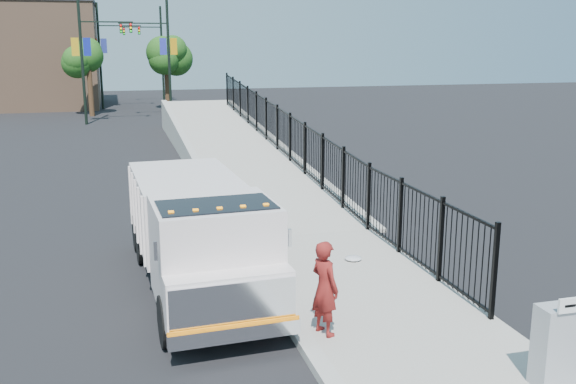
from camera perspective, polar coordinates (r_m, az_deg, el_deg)
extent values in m
plane|color=black|center=(12.99, -0.95, -9.86)|extent=(120.00, 120.00, 0.00)
cube|color=#9E998E|center=(11.87, 10.77, -12.13)|extent=(3.55, 12.00, 0.12)
cube|color=#ADAAA3|center=(11.21, 1.63, -13.35)|extent=(0.30, 12.00, 0.16)
cube|color=#9E998E|center=(28.51, -4.72, 2.86)|extent=(3.95, 24.06, 3.19)
cube|color=black|center=(24.82, 0.18, 3.48)|extent=(0.10, 28.00, 1.80)
cube|color=black|center=(13.94, -8.16, -6.17)|extent=(1.19, 6.21, 0.20)
cube|color=white|center=(11.70, -6.54, -5.24)|extent=(2.23, 2.10, 1.82)
cube|color=white|center=(10.81, -5.27, -9.35)|extent=(2.16, 0.73, 0.91)
cube|color=silver|center=(10.51, -4.86, -10.03)|extent=(2.09, 0.17, 0.77)
cube|color=silver|center=(10.63, -4.72, -12.43)|extent=(2.19, 0.26, 0.25)
cube|color=orange|center=(10.57, -4.74, -11.76)|extent=(2.18, 0.15, 0.05)
cube|color=black|center=(11.32, -6.39, -2.97)|extent=(2.05, 1.27, 0.77)
cube|color=white|center=(14.79, -9.05, -1.38)|extent=(2.35, 3.91, 1.54)
cube|color=silver|center=(10.56, -11.69, -5.14)|extent=(0.06, 0.06, 0.32)
cube|color=silver|center=(11.00, 0.17, -4.11)|extent=(0.06, 0.06, 0.32)
cube|color=orange|center=(10.79, -10.36, -1.81)|extent=(0.09, 0.08, 0.05)
cube|color=orange|center=(10.85, -8.22, -1.65)|extent=(0.09, 0.08, 0.05)
cube|color=orange|center=(10.92, -6.10, -1.49)|extent=(0.09, 0.08, 0.05)
cube|color=orange|center=(11.01, -4.02, -1.33)|extent=(0.09, 0.08, 0.05)
cube|color=orange|center=(11.11, -1.97, -1.17)|extent=(0.09, 0.08, 0.05)
cylinder|color=black|center=(11.32, -10.59, -11.21)|extent=(0.33, 0.92, 0.91)
cylinder|color=black|center=(11.67, -1.12, -10.21)|extent=(0.33, 0.92, 0.91)
cylinder|color=black|center=(15.47, -12.74, -4.57)|extent=(0.33, 0.92, 0.91)
cylinder|color=black|center=(15.73, -5.80, -4.01)|extent=(0.33, 0.92, 0.91)
cylinder|color=black|center=(16.43, -13.07, -3.55)|extent=(0.33, 0.92, 0.91)
cylinder|color=black|center=(16.67, -6.52, -3.04)|extent=(0.33, 0.92, 0.91)
imported|color=maroon|center=(11.17, 3.29, -8.51)|extent=(0.60, 0.72, 1.68)
cube|color=gray|center=(10.41, 22.59, -12.55)|extent=(0.55, 0.40, 1.25)
cube|color=white|center=(9.97, 23.73, -9.21)|extent=(0.35, 0.04, 0.22)
ellipsoid|color=silver|center=(15.11, 5.82, -5.87)|extent=(0.40, 0.40, 0.10)
cylinder|color=black|center=(42.47, -17.84, 11.10)|extent=(0.18, 0.18, 8.00)
cube|color=black|center=(42.44, -15.84, 14.34)|extent=(3.20, 0.08, 0.08)
cube|color=black|center=(42.45, -13.81, 13.99)|extent=(0.18, 0.22, 0.60)
cube|color=navy|center=(42.45, -17.43, 12.21)|extent=(0.45, 0.04, 1.10)
cube|color=#C19213|center=(42.48, -18.40, 12.15)|extent=(0.45, 0.04, 1.10)
cylinder|color=black|center=(44.99, -10.54, 11.59)|extent=(0.18, 0.18, 8.00)
cube|color=black|center=(44.89, -12.76, 14.42)|extent=(3.20, 0.08, 0.08)
cube|color=black|center=(44.83, -14.63, 13.88)|extent=(0.18, 0.22, 0.60)
cube|color=#C6860C|center=(45.01, -10.13, 12.62)|extent=(0.45, 0.04, 1.10)
cube|color=#252D9C|center=(44.95, -11.04, 12.59)|extent=(0.45, 0.04, 1.10)
cylinder|color=black|center=(52.19, -16.38, 11.47)|extent=(0.18, 0.18, 8.00)
cube|color=black|center=(52.19, -14.74, 14.10)|extent=(3.20, 0.08, 0.08)
cube|color=black|center=(52.23, -13.10, 13.81)|extent=(0.18, 0.22, 0.60)
cube|color=navy|center=(52.18, -16.05, 12.38)|extent=(0.45, 0.04, 1.10)
cube|color=red|center=(52.19, -16.83, 12.33)|extent=(0.45, 0.04, 1.10)
cylinder|color=black|center=(56.48, -11.12, 11.85)|extent=(0.18, 0.18, 8.00)
cube|color=black|center=(56.39, -12.90, 14.10)|extent=(3.20, 0.08, 0.08)
cube|color=black|center=(56.34, -14.38, 13.67)|extent=(0.18, 0.22, 0.60)
cube|color=#C36816|center=(56.50, -10.79, 12.67)|extent=(0.45, 0.04, 1.10)
cube|color=#164791|center=(56.45, -11.52, 12.64)|extent=(0.45, 0.04, 1.10)
cylinder|color=#382314|center=(47.35, -17.14, 8.39)|extent=(0.36, 0.36, 3.20)
sphere|color=#194714|center=(47.23, -17.34, 11.29)|extent=(2.32, 2.32, 2.32)
cylinder|color=#382314|center=(50.88, -10.69, 9.03)|extent=(0.36, 0.36, 3.20)
sphere|color=#194714|center=(50.77, -10.81, 11.73)|extent=(2.40, 2.40, 2.40)
cylinder|color=#382314|center=(59.92, -17.73, 9.24)|extent=(0.36, 0.36, 3.20)
sphere|color=#194714|center=(59.83, -17.90, 11.53)|extent=(2.69, 2.69, 2.69)
cube|color=#8C664C|center=(55.94, -21.82, 11.16)|extent=(10.00, 10.00, 8.00)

